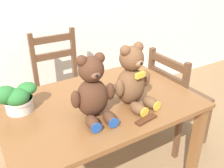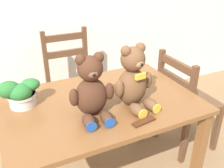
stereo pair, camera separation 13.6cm
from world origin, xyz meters
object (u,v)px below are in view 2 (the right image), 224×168
object	(u,v)px
wooden_chair_behind	(73,86)
teddy_bear_right	(133,80)
potted_plant	(20,93)
wooden_chair_side	(185,101)
chocolate_bar	(144,121)
teddy_bear_left	(92,90)

from	to	relation	value
wooden_chair_behind	teddy_bear_right	distance (m)	1.01
teddy_bear_right	potted_plant	world-z (taller)	teddy_bear_right
wooden_chair_side	chocolate_bar	xyz separation A→B (m)	(-0.72, -0.46, 0.30)
wooden_chair_behind	teddy_bear_left	world-z (taller)	teddy_bear_left
chocolate_bar	wooden_chair_side	bearing A→B (deg)	32.30
wooden_chair_side	teddy_bear_right	world-z (taller)	teddy_bear_right
wooden_chair_behind	wooden_chair_side	distance (m)	1.03
wooden_chair_behind	wooden_chair_side	size ratio (longest dim) A/B	1.12
potted_plant	chocolate_bar	bearing A→B (deg)	-38.84
potted_plant	teddy_bear_left	bearing A→B (deg)	-37.48
wooden_chair_behind	wooden_chair_side	xyz separation A→B (m)	(0.80, -0.64, -0.03)
teddy_bear_left	chocolate_bar	size ratio (longest dim) A/B	2.61
teddy_bear_left	potted_plant	world-z (taller)	teddy_bear_left
teddy_bear_left	chocolate_bar	distance (m)	0.34
wooden_chair_behind	wooden_chair_side	bearing A→B (deg)	141.17
wooden_chair_behind	chocolate_bar	size ratio (longest dim) A/B	6.99
teddy_bear_right	potted_plant	xyz separation A→B (m)	(-0.62, 0.27, -0.07)
wooden_chair_side	potted_plant	world-z (taller)	potted_plant
wooden_chair_side	teddy_bear_right	bearing A→B (deg)	-69.07
wooden_chair_side	teddy_bear_left	xyz separation A→B (m)	(-0.95, -0.26, 0.45)
teddy_bear_left	potted_plant	size ratio (longest dim) A/B	1.51
teddy_bear_left	teddy_bear_right	distance (m)	0.27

